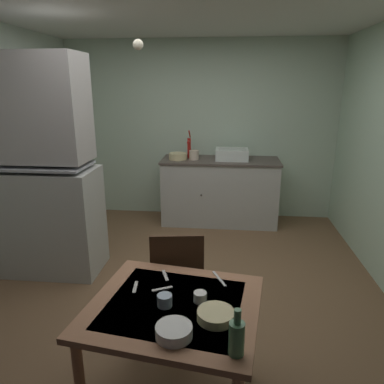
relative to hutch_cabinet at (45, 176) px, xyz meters
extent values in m
plane|color=brown|center=(1.41, -0.32, -1.03)|extent=(5.40, 5.40, 0.00)
cube|color=#B8D0B9|center=(1.41, 1.93, 0.23)|extent=(3.97, 0.10, 2.52)
cube|color=#AFB0AA|center=(0.00, 0.00, -0.48)|extent=(1.01, 0.56, 1.10)
cube|color=#B1ABA8|center=(0.00, 0.00, 0.66)|extent=(0.93, 0.48, 1.01)
cube|color=#A5A7AF|center=(0.00, -0.03, 0.11)|extent=(0.91, 0.51, 0.02)
cube|color=#AFB0AA|center=(1.72, 1.56, -0.59)|extent=(1.59, 0.60, 0.89)
cube|color=#524943|center=(1.72, 1.56, -0.13)|extent=(1.62, 0.63, 0.03)
sphere|color=#2D2823|center=(1.48, 1.25, -0.54)|extent=(0.02, 0.02, 0.02)
cube|color=white|center=(1.88, 1.56, -0.04)|extent=(0.44, 0.34, 0.15)
cube|color=black|center=(1.88, 1.56, 0.03)|extent=(0.38, 0.28, 0.01)
cylinder|color=#B21E19|center=(1.28, 1.61, 0.03)|extent=(0.05, 0.05, 0.28)
cylinder|color=#B21E19|center=(1.28, 1.54, 0.13)|extent=(0.03, 0.12, 0.03)
cylinder|color=red|center=(1.28, 1.67, 0.22)|extent=(0.02, 0.16, 0.12)
cylinder|color=beige|center=(1.14, 1.51, -0.07)|extent=(0.25, 0.25, 0.09)
cylinder|color=beige|center=(1.36, 1.52, -0.05)|extent=(0.13, 0.13, 0.13)
cube|color=#9F6A4B|center=(1.54, -1.58, -0.31)|extent=(1.05, 0.96, 0.04)
cube|color=silver|center=(1.54, -1.58, -0.30)|extent=(0.82, 0.75, 0.00)
cylinder|color=#9E6B47|center=(1.19, -1.17, -0.68)|extent=(0.06, 0.06, 0.70)
cylinder|color=#A66F4A|center=(2.00, -1.29, -0.68)|extent=(0.06, 0.06, 0.70)
cube|color=#49301E|center=(1.46, -0.87, -0.59)|extent=(0.45, 0.45, 0.03)
cube|color=#462D1C|center=(1.49, -1.05, -0.35)|extent=(0.38, 0.07, 0.46)
cylinder|color=#49301E|center=(1.61, -0.68, -0.82)|extent=(0.04, 0.04, 0.42)
cylinder|color=#49301E|center=(1.27, -0.72, -0.82)|extent=(0.04, 0.04, 0.42)
cylinder|color=#49301E|center=(1.65, -1.01, -0.82)|extent=(0.04, 0.04, 0.42)
cylinder|color=#49301E|center=(1.32, -1.06, -0.82)|extent=(0.04, 0.04, 0.42)
cylinder|color=beige|center=(1.78, -1.70, -0.27)|extent=(0.20, 0.20, 0.05)
cylinder|color=white|center=(1.59, -1.85, -0.27)|extent=(0.18, 0.18, 0.06)
cylinder|color=#9EB2C6|center=(1.50, -1.61, -0.26)|extent=(0.08, 0.08, 0.07)
cylinder|color=white|center=(1.69, -1.55, -0.27)|extent=(0.07, 0.07, 0.06)
cylinder|color=#4C7F56|center=(1.88, -1.94, -0.21)|extent=(0.07, 0.07, 0.16)
cylinder|color=#4C7F56|center=(1.88, -1.94, -0.10)|extent=(0.03, 0.03, 0.07)
cube|color=silver|center=(1.79, -1.29, -0.29)|extent=(0.10, 0.18, 0.00)
cube|color=beige|center=(1.45, -1.45, -0.29)|extent=(0.12, 0.07, 0.00)
cube|color=beige|center=(1.29, -1.44, -0.29)|extent=(0.03, 0.13, 0.00)
cube|color=beige|center=(1.44, -1.29, -0.29)|extent=(0.07, 0.13, 0.00)
sphere|color=#F9EFCC|center=(1.12, -0.45, 1.17)|extent=(0.08, 0.08, 0.08)
camera|label=1|loc=(1.82, -3.29, 0.88)|focal=33.26mm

